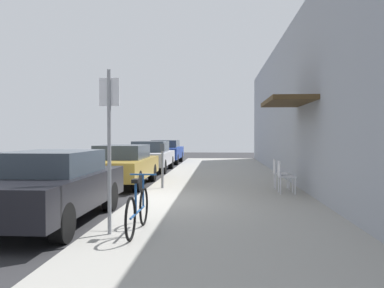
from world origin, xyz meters
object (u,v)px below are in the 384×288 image
object	(u,v)px
parked_car_0	(50,186)
parked_car_2	(151,156)
parked_car_3	(166,151)
bicycle_0	(138,210)
parked_car_1	(122,165)
cafe_chair_1	(279,172)
cafe_chair_0	(284,175)
parking_meter	(162,162)
street_sign	(109,138)

from	to	relation	value
parked_car_0	parked_car_2	size ratio (longest dim) A/B	1.00
parked_car_3	bicycle_0	xyz separation A→B (m)	(1.92, -17.72, -0.25)
parked_car_0	parked_car_1	world-z (taller)	parked_car_0
parked_car_1	parked_car_2	world-z (taller)	parked_car_2
parked_car_3	cafe_chair_1	distance (m)	13.23
cafe_chair_1	parked_car_1	bearing A→B (deg)	164.85
cafe_chair_0	parked_car_2	bearing A→B (deg)	122.30
parked_car_1	parking_meter	world-z (taller)	parking_meter
parked_car_1	parked_car_3	bearing A→B (deg)	90.00
parked_car_2	cafe_chair_0	xyz separation A→B (m)	(4.97, -7.86, -0.10)
parked_car_3	bicycle_0	size ratio (longest dim) A/B	2.57
bicycle_0	cafe_chair_1	distance (m)	6.25
parked_car_2	parking_meter	xyz separation A→B (m)	(1.55, -6.98, 0.16)
parked_car_3	street_sign	distance (m)	17.94
street_sign	cafe_chair_1	bearing A→B (deg)	58.19
cafe_chair_1	parked_car_0	bearing A→B (deg)	-138.75
parked_car_1	cafe_chair_0	size ratio (longest dim) A/B	5.06
parked_car_0	parked_car_1	distance (m)	5.70
street_sign	bicycle_0	distance (m)	1.24
parked_car_1	cafe_chair_1	distance (m)	5.15
parked_car_2	parking_meter	world-z (taller)	parking_meter
parked_car_2	cafe_chair_1	size ratio (longest dim) A/B	5.06
parked_car_2	cafe_chair_0	bearing A→B (deg)	-57.70
parking_meter	cafe_chair_0	size ratio (longest dim) A/B	1.52
cafe_chair_1	parking_meter	bearing A→B (deg)	-179.60
parked_car_2	bicycle_0	distance (m)	12.56
parking_meter	bicycle_0	world-z (taller)	parking_meter
parking_meter	bicycle_0	bearing A→B (deg)	-86.07
parked_car_2	cafe_chair_0	distance (m)	9.30
parked_car_3	cafe_chair_0	xyz separation A→B (m)	(4.97, -13.17, -0.11)
parked_car_3	street_sign	bearing A→B (deg)	-85.20
parked_car_0	cafe_chair_1	xyz separation A→B (m)	(4.97, 4.36, -0.10)
parked_car_0	parked_car_3	xyz separation A→B (m)	(0.00, 16.62, 0.01)
parking_meter	parked_car_0	bearing A→B (deg)	-109.68
parking_meter	cafe_chair_0	xyz separation A→B (m)	(3.42, -0.88, -0.26)
parked_car_1	parked_car_2	size ratio (longest dim) A/B	1.00
cafe_chair_0	cafe_chair_1	world-z (taller)	same
parked_car_0	parked_car_1	size ratio (longest dim) A/B	1.00
street_sign	cafe_chair_0	distance (m)	5.92
cafe_chair_0	parked_car_1	bearing A→B (deg)	155.60
cafe_chair_0	street_sign	bearing A→B (deg)	-126.52
parked_car_0	parking_meter	distance (m)	4.61
street_sign	parked_car_3	bearing A→B (deg)	94.80
parked_car_1	parked_car_3	distance (m)	10.92
parked_car_3	parking_meter	size ratio (longest dim) A/B	3.33
parked_car_2	parked_car_3	world-z (taller)	parked_car_2
parked_car_0	parked_car_2	world-z (taller)	parked_car_2
street_sign	parked_car_0	bearing A→B (deg)	140.54
bicycle_0	cafe_chair_0	size ratio (longest dim) A/B	1.97
parked_car_3	cafe_chair_1	xyz separation A→B (m)	(4.97, -12.26, -0.11)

